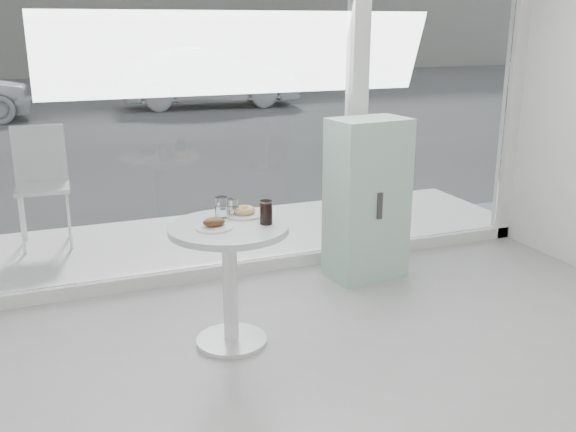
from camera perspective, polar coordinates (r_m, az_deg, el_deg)
name	(u,v)px	position (r m, az deg, el deg)	size (l,w,h in m)	color
storefront	(258,52)	(4.85, -2.71, 14.33)	(5.00, 0.14, 3.00)	silver
main_table	(229,260)	(3.88, -5.23, -3.92)	(0.72, 0.72, 0.77)	silver
patio_deck	(224,238)	(5.90, -5.69, -2.00)	(5.60, 1.60, 0.05)	silver
street	(94,100)	(17.76, -16.83, 9.85)	(40.00, 24.00, 0.00)	#323232
mint_cabinet	(367,199)	(4.96, 7.02, 1.49)	(0.61, 0.44, 1.24)	#95BFAD
patio_chair	(42,178)	(5.97, -21.05, 3.21)	(0.46, 0.46, 1.02)	silver
car_silver	(209,78)	(15.63, -7.07, 12.09)	(1.44, 4.13, 1.36)	#ACAFB4
plate_fritter	(215,224)	(3.75, -6.55, -0.72)	(0.21, 0.21, 0.07)	silver
plate_donut	(244,212)	(3.98, -3.90, 0.33)	(0.24, 0.24, 0.06)	silver
water_tumbler_a	(221,208)	(3.95, -5.94, 0.69)	(0.08, 0.08, 0.13)	white
water_tumbler_b	(234,208)	(3.97, -4.85, 0.68)	(0.07, 0.07, 0.11)	white
cola_glass	(266,213)	(3.79, -1.96, 0.28)	(0.08, 0.08, 0.14)	white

